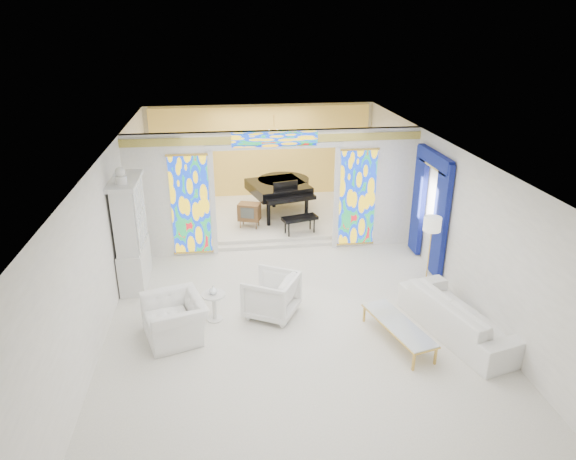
{
  "coord_description": "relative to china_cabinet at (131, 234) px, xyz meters",
  "views": [
    {
      "loc": [
        -1.23,
        -9.77,
        5.38
      ],
      "look_at": [
        0.08,
        0.2,
        1.24
      ],
      "focal_mm": 32.0,
      "sensor_mm": 36.0,
      "label": 1
    }
  ],
  "objects": [
    {
      "name": "sofa",
      "position": [
        6.17,
        -2.79,
        -0.8
      ],
      "size": [
        1.62,
        2.73,
        0.75
      ],
      "primitive_type": "imported",
      "rotation": [
        0.0,
        0.0,
        1.83
      ],
      "color": "silver",
      "rests_on": "floor"
    },
    {
      "name": "armchair_right",
      "position": [
        2.8,
        -1.69,
        -0.74
      ],
      "size": [
        1.26,
        1.25,
        0.85
      ],
      "primitive_type": "imported",
      "rotation": [
        0.0,
        0.0,
        -2.07
      ],
      "color": "white",
      "rests_on": "floor"
    },
    {
      "name": "stained_glass_left",
      "position": [
        1.19,
        1.29,
        0.13
      ],
      "size": [
        0.9,
        0.04,
        2.4
      ],
      "primitive_type": "cube",
      "color": "gold",
      "rests_on": "partition_wall"
    },
    {
      "name": "grand_piano",
      "position": [
        3.63,
        3.54,
        -0.22
      ],
      "size": [
        2.03,
        3.11,
        1.13
      ],
      "rotation": [
        0.0,
        0.0,
        0.26
      ],
      "color": "black",
      "rests_on": "alcove_platform"
    },
    {
      "name": "partition_wall",
      "position": [
        3.22,
        1.4,
        0.48
      ],
      "size": [
        7.0,
        0.22,
        3.0
      ],
      "color": "silver",
      "rests_on": "floor"
    },
    {
      "name": "wall_back",
      "position": [
        3.22,
        5.4,
        0.33
      ],
      "size": [
        7.0,
        0.02,
        3.0
      ],
      "primitive_type": "cube",
      "color": "silver",
      "rests_on": "floor"
    },
    {
      "name": "wall_front",
      "position": [
        3.22,
        -6.6,
        0.33
      ],
      "size": [
        7.0,
        0.02,
        3.0
      ],
      "primitive_type": "cube",
      "color": "silver",
      "rests_on": "floor"
    },
    {
      "name": "tv_console",
      "position": [
        2.64,
        2.53,
        -0.56
      ],
      "size": [
        0.66,
        0.55,
        0.66
      ],
      "rotation": [
        0.0,
        0.0,
        -0.33
      ],
      "color": "brown",
      "rests_on": "alcove_platform"
    },
    {
      "name": "coffee_table",
      "position": [
        4.95,
        -2.9,
        -0.82
      ],
      "size": [
        0.95,
        1.79,
        0.38
      ],
      "rotation": [
        0.0,
        0.0,
        0.26
      ],
      "color": "white",
      "rests_on": "floor"
    },
    {
      "name": "stained_glass_right",
      "position": [
        5.25,
        1.29,
        0.13
      ],
      "size": [
        0.9,
        0.04,
        2.4
      ],
      "primitive_type": "cube",
      "color": "gold",
      "rests_on": "partition_wall"
    },
    {
      "name": "floor_lamp",
      "position": [
        6.32,
        -0.8,
        0.14
      ],
      "size": [
        0.41,
        0.41,
        1.53
      ],
      "rotation": [
        0.0,
        0.0,
        -0.1
      ],
      "color": "gold",
      "rests_on": "floor"
    },
    {
      "name": "china_cabinet",
      "position": [
        0.0,
        0.0,
        0.0
      ],
      "size": [
        0.56,
        1.46,
        2.72
      ],
      "color": "silver",
      "rests_on": "floor"
    },
    {
      "name": "gold_curtain_back",
      "position": [
        3.22,
        5.28,
        0.33
      ],
      "size": [
        6.7,
        0.1,
        2.9
      ],
      "primitive_type": "cube",
      "color": "gold",
      "rests_on": "wall_back"
    },
    {
      "name": "armchair_left",
      "position": [
        0.99,
        -2.22,
        -0.79
      ],
      "size": [
        1.32,
        1.41,
        0.75
      ],
      "primitive_type": "imported",
      "rotation": [
        0.0,
        0.0,
        -1.26
      ],
      "color": "white",
      "rests_on": "floor"
    },
    {
      "name": "side_table",
      "position": [
        1.7,
        -1.74,
        -0.8
      ],
      "size": [
        0.59,
        0.59,
        0.56
      ],
      "rotation": [
        0.0,
        0.0,
        0.36
      ],
      "color": "silver",
      "rests_on": "floor"
    },
    {
      "name": "stained_glass_transom",
      "position": [
        3.22,
        1.29,
        1.65
      ],
      "size": [
        2.0,
        0.04,
        0.34
      ],
      "primitive_type": "cube",
      "color": "gold",
      "rests_on": "partition_wall"
    },
    {
      "name": "chandelier",
      "position": [
        3.42,
        3.4,
        1.38
      ],
      "size": [
        0.48,
        0.48,
        0.3
      ],
      "primitive_type": "cylinder",
      "color": "gold",
      "rests_on": "ceiling"
    },
    {
      "name": "blue_drapes",
      "position": [
        6.62,
        0.1,
        0.41
      ],
      "size": [
        0.14,
        1.85,
        2.65
      ],
      "color": "navy",
      "rests_on": "wall_right"
    },
    {
      "name": "vase",
      "position": [
        1.7,
        -1.74,
        -0.52
      ],
      "size": [
        0.17,
        0.17,
        0.17
      ],
      "primitive_type": "imported",
      "rotation": [
        0.0,
        0.0,
        -0.08
      ],
      "color": "white",
      "rests_on": "side_table"
    },
    {
      "name": "floor",
      "position": [
        3.22,
        -0.6,
        -1.17
      ],
      "size": [
        12.0,
        12.0,
        0.0
      ],
      "primitive_type": "plane",
      "color": "silver",
      "rests_on": "ground"
    },
    {
      "name": "ceiling",
      "position": [
        3.22,
        -0.6,
        1.83
      ],
      "size": [
        7.0,
        12.0,
        0.02
      ],
      "primitive_type": "cube",
      "color": "white",
      "rests_on": "wall_back"
    },
    {
      "name": "wall_right",
      "position": [
        6.72,
        -0.6,
        0.33
      ],
      "size": [
        0.02,
        12.0,
        3.0
      ],
      "primitive_type": "cube",
      "color": "silver",
      "rests_on": "floor"
    },
    {
      "name": "alcove_platform",
      "position": [
        3.22,
        3.5,
        -1.08
      ],
      "size": [
        6.8,
        3.8,
        0.18
      ],
      "primitive_type": "cube",
      "color": "silver",
      "rests_on": "floor"
    },
    {
      "name": "wall_left",
      "position": [
        -0.28,
        -0.6,
        0.33
      ],
      "size": [
        0.02,
        12.0,
        3.0
      ],
      "primitive_type": "cube",
      "color": "silver",
      "rests_on": "floor"
    }
  ]
}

